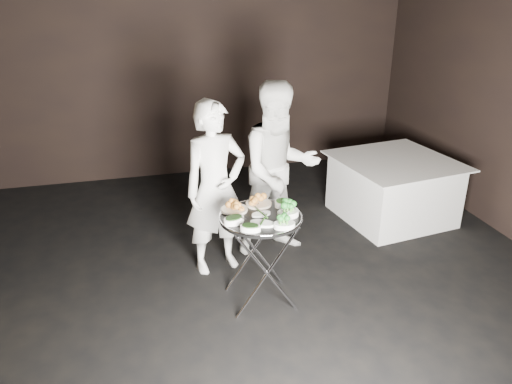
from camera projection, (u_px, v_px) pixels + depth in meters
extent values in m
cube|color=black|center=(253.00, 322.00, 4.08)|extent=(6.00, 7.00, 0.05)
cube|color=black|center=(187.00, 65.00, 6.61)|extent=(6.00, 0.05, 3.00)
cylinder|color=silver|center=(267.00, 274.00, 3.99)|extent=(0.53, 0.02, 0.78)
cylinder|color=silver|center=(267.00, 274.00, 3.99)|extent=(0.53, 0.02, 0.78)
cylinder|color=silver|center=(254.00, 249.00, 4.36)|extent=(0.53, 0.02, 0.78)
cylinder|color=silver|center=(254.00, 249.00, 4.36)|extent=(0.53, 0.02, 0.78)
cylinder|color=silver|center=(233.00, 225.00, 3.98)|extent=(0.02, 0.45, 0.02)
cylinder|color=silver|center=(287.00, 219.00, 4.09)|extent=(0.02, 0.45, 0.02)
cylinder|color=black|center=(261.00, 218.00, 4.02)|extent=(0.66, 0.66, 0.03)
torus|color=silver|center=(261.00, 216.00, 4.01)|extent=(0.68, 0.68, 0.01)
cylinder|color=beige|center=(234.00, 210.00, 4.11)|extent=(0.22, 0.22, 0.02)
cylinder|color=beige|center=(259.00, 204.00, 4.22)|extent=(0.22, 0.22, 0.02)
cylinder|color=white|center=(283.00, 204.00, 4.18)|extent=(0.13, 0.13, 0.05)
cylinder|color=silver|center=(235.00, 205.00, 4.10)|extent=(0.11, 0.16, 0.01)
cylinder|color=silver|center=(260.00, 200.00, 4.19)|extent=(0.09, 0.17, 0.01)
cylinder|color=silver|center=(283.00, 202.00, 4.16)|extent=(0.04, 0.18, 0.01)
cylinder|color=silver|center=(235.00, 217.00, 3.90)|extent=(0.15, 0.13, 0.01)
cylinder|color=silver|center=(289.00, 211.00, 4.00)|extent=(0.13, 0.14, 0.01)
cylinder|color=silver|center=(260.00, 210.00, 4.00)|extent=(0.05, 0.18, 0.01)
imported|color=white|center=(216.00, 189.00, 4.51)|extent=(0.67, 0.52, 1.62)
imported|color=white|center=(279.00, 170.00, 4.81)|extent=(0.89, 0.73, 1.72)
cube|color=white|center=(392.00, 190.00, 5.69)|extent=(1.09, 1.09, 0.68)
cube|color=white|center=(396.00, 161.00, 5.55)|extent=(1.23, 1.23, 0.02)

